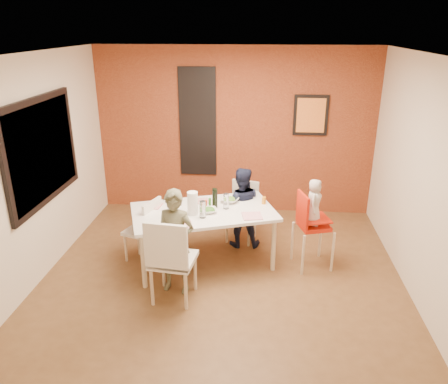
# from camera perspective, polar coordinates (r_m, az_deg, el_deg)

# --- Properties ---
(ground) EXTENTS (4.50, 4.50, 0.00)m
(ground) POSITION_cam_1_polar(r_m,az_deg,el_deg) (5.61, -0.28, -11.18)
(ground) COLOR brown
(ground) RESTS_ON ground
(ceiling) EXTENTS (4.50, 4.50, 0.02)m
(ceiling) POSITION_cam_1_polar(r_m,az_deg,el_deg) (4.75, -0.34, 17.54)
(ceiling) COLOR white
(ceiling) RESTS_ON wall_back
(wall_back) EXTENTS (4.50, 0.02, 2.70)m
(wall_back) POSITION_cam_1_polar(r_m,az_deg,el_deg) (7.17, 1.41, 7.86)
(wall_back) COLOR beige
(wall_back) RESTS_ON ground
(wall_front) EXTENTS (4.50, 0.02, 2.70)m
(wall_front) POSITION_cam_1_polar(r_m,az_deg,el_deg) (3.00, -4.46, -12.27)
(wall_front) COLOR beige
(wall_front) RESTS_ON ground
(wall_left) EXTENTS (0.02, 4.50, 2.70)m
(wall_left) POSITION_cam_1_polar(r_m,az_deg,el_deg) (5.68, -23.55, 2.47)
(wall_left) COLOR beige
(wall_left) RESTS_ON ground
(wall_right) EXTENTS (0.02, 4.50, 2.70)m
(wall_right) POSITION_cam_1_polar(r_m,az_deg,el_deg) (5.31, 24.64, 1.07)
(wall_right) COLOR beige
(wall_right) RESTS_ON ground
(brick_accent_wall) EXTENTS (4.50, 0.02, 2.70)m
(brick_accent_wall) POSITION_cam_1_polar(r_m,az_deg,el_deg) (7.15, 1.40, 7.83)
(brick_accent_wall) COLOR maroon
(brick_accent_wall) RESTS_ON ground
(picture_window_frame) EXTENTS (0.05, 1.70, 1.30)m
(picture_window_frame) POSITION_cam_1_polar(r_m,az_deg,el_deg) (5.78, -22.68, 4.98)
(picture_window_frame) COLOR black
(picture_window_frame) RESTS_ON wall_left
(picture_window_pane) EXTENTS (0.02, 1.55, 1.15)m
(picture_window_pane) POSITION_cam_1_polar(r_m,az_deg,el_deg) (5.77, -22.54, 4.98)
(picture_window_pane) COLOR black
(picture_window_pane) RESTS_ON wall_left
(glassblock_strip) EXTENTS (0.55, 0.03, 1.70)m
(glassblock_strip) POSITION_cam_1_polar(r_m,az_deg,el_deg) (7.17, -3.45, 9.05)
(glassblock_strip) COLOR silver
(glassblock_strip) RESTS_ON wall_back
(glassblock_surround) EXTENTS (0.60, 0.03, 1.76)m
(glassblock_surround) POSITION_cam_1_polar(r_m,az_deg,el_deg) (7.16, -3.46, 9.04)
(glassblock_surround) COLOR black
(glassblock_surround) RESTS_ON wall_back
(art_print_frame) EXTENTS (0.54, 0.03, 0.64)m
(art_print_frame) POSITION_cam_1_polar(r_m,az_deg,el_deg) (7.10, 11.27, 9.80)
(art_print_frame) COLOR black
(art_print_frame) RESTS_ON wall_back
(art_print_canvas) EXTENTS (0.44, 0.01, 0.54)m
(art_print_canvas) POSITION_cam_1_polar(r_m,az_deg,el_deg) (7.08, 11.28, 9.78)
(art_print_canvas) COLOR #F59836
(art_print_canvas) RESTS_ON wall_back
(dining_table) EXTENTS (2.03, 1.54, 0.75)m
(dining_table) POSITION_cam_1_polar(r_m,az_deg,el_deg) (5.65, -2.70, -3.04)
(dining_table) COLOR white
(dining_table) RESTS_ON ground
(chair_near) EXTENTS (0.53, 0.53, 1.04)m
(chair_near) POSITION_cam_1_polar(r_m,az_deg,el_deg) (4.92, -7.03, -8.43)
(chair_near) COLOR silver
(chair_near) RESTS_ON ground
(chair_far) EXTENTS (0.49, 0.49, 0.87)m
(chair_far) POSITION_cam_1_polar(r_m,az_deg,el_deg) (6.40, 2.51, -2.02)
(chair_far) COLOR beige
(chair_far) RESTS_ON ground
(chair_left) EXTENTS (0.51, 0.51, 0.87)m
(chair_left) POSITION_cam_1_polar(r_m,az_deg,el_deg) (5.88, -10.09, -4.49)
(chair_left) COLOR silver
(chair_left) RESTS_ON ground
(high_chair) EXTENTS (0.53, 0.53, 1.03)m
(high_chair) POSITION_cam_1_polar(r_m,az_deg,el_deg) (5.70, 11.22, -4.01)
(high_chair) COLOR red
(high_chair) RESTS_ON ground
(child_near) EXTENTS (0.51, 0.38, 1.27)m
(child_near) POSITION_cam_1_polar(r_m,az_deg,el_deg) (5.11, -6.37, -6.52)
(child_near) COLOR brown
(child_near) RESTS_ON ground
(child_far) EXTENTS (0.60, 0.48, 1.17)m
(child_far) POSITION_cam_1_polar(r_m,az_deg,el_deg) (6.14, 2.23, -2.03)
(child_far) COLOR #151A31
(child_far) RESTS_ON ground
(toddler) EXTENTS (0.26, 0.33, 0.60)m
(toddler) POSITION_cam_1_polar(r_m,az_deg,el_deg) (5.60, 11.68, -1.29)
(toddler) COLOR beige
(toddler) RESTS_ON high_chair
(plate_near_left) EXTENTS (0.24, 0.24, 0.01)m
(plate_near_left) POSITION_cam_1_polar(r_m,az_deg,el_deg) (5.25, -5.37, -4.24)
(plate_near_left) COLOR white
(plate_near_left) RESTS_ON dining_table
(plate_far_mid) EXTENTS (0.24, 0.24, 0.01)m
(plate_far_mid) POSITION_cam_1_polar(r_m,az_deg,el_deg) (5.91, -3.03, -1.16)
(plate_far_mid) COLOR silver
(plate_far_mid) RESTS_ON dining_table
(plate_near_right) EXTENTS (0.28, 0.28, 0.01)m
(plate_near_right) POSITION_cam_1_polar(r_m,az_deg,el_deg) (5.46, 3.70, -3.15)
(plate_near_right) COLOR white
(plate_near_right) RESTS_ON dining_table
(plate_far_left) EXTENTS (0.24, 0.24, 0.01)m
(plate_far_left) POSITION_cam_1_polar(r_m,az_deg,el_deg) (5.83, -9.27, -1.77)
(plate_far_left) COLOR white
(plate_far_left) RESTS_ON dining_table
(salad_bowl_a) EXTENTS (0.25, 0.25, 0.05)m
(salad_bowl_a) POSITION_cam_1_polar(r_m,az_deg,el_deg) (5.56, -1.96, -2.44)
(salad_bowl_a) COLOR white
(salad_bowl_a) RESTS_ON dining_table
(salad_bowl_b) EXTENTS (0.29, 0.29, 0.06)m
(salad_bowl_b) POSITION_cam_1_polar(r_m,az_deg,el_deg) (5.87, 0.76, -1.03)
(salad_bowl_b) COLOR white
(salad_bowl_b) RESTS_ON dining_table
(wine_bottle) EXTENTS (0.07, 0.07, 0.26)m
(wine_bottle) POSITION_cam_1_polar(r_m,az_deg,el_deg) (5.66, -1.21, -0.82)
(wine_bottle) COLOR black
(wine_bottle) RESTS_ON dining_table
(wine_glass_a) EXTENTS (0.08, 0.08, 0.22)m
(wine_glass_a) POSITION_cam_1_polar(r_m,az_deg,el_deg) (5.38, -2.83, -2.28)
(wine_glass_a) COLOR silver
(wine_glass_a) RESTS_ON dining_table
(wine_glass_b) EXTENTS (0.07, 0.07, 0.21)m
(wine_glass_b) POSITION_cam_1_polar(r_m,az_deg,el_deg) (5.64, 0.26, -1.22)
(wine_glass_b) COLOR white
(wine_glass_b) RESTS_ON dining_table
(paper_towel_roll) EXTENTS (0.13, 0.13, 0.30)m
(paper_towel_roll) POSITION_cam_1_polar(r_m,az_deg,el_deg) (5.47, -4.12, -1.48)
(paper_towel_roll) COLOR white
(paper_towel_roll) RESTS_ON dining_table
(condiment_red) EXTENTS (0.03, 0.03, 0.12)m
(condiment_red) POSITION_cam_1_polar(r_m,az_deg,el_deg) (5.64, -2.37, -1.66)
(condiment_red) COLOR red
(condiment_red) RESTS_ON dining_table
(condiment_green) EXTENTS (0.03, 0.03, 0.14)m
(condiment_green) POSITION_cam_1_polar(r_m,az_deg,el_deg) (5.67, -1.87, -1.45)
(condiment_green) COLOR #357C29
(condiment_green) RESTS_ON dining_table
(condiment_brown) EXTENTS (0.04, 0.04, 0.14)m
(condiment_brown) POSITION_cam_1_polar(r_m,az_deg,el_deg) (5.59, -2.54, -1.78)
(condiment_brown) COLOR brown
(condiment_brown) RESTS_ON dining_table
(sippy_cup) EXTENTS (0.06, 0.06, 0.10)m
(sippy_cup) POSITION_cam_1_polar(r_m,az_deg,el_deg) (5.83, 5.22, -1.10)
(sippy_cup) COLOR orange
(sippy_cup) RESTS_ON dining_table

